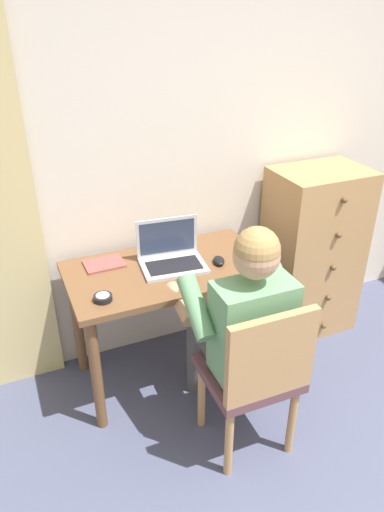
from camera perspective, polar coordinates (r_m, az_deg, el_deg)
The scene contains 9 objects.
wall_back at distance 2.89m, azimuth 4.48°, elevation 13.17°, with size 4.80×0.05×2.50m, color beige.
desk at distance 2.63m, azimuth -2.87°, elevation -3.64°, with size 1.08×0.60×0.73m.
dresser at distance 3.19m, azimuth 14.14°, elevation 0.44°, with size 0.57×0.44×1.11m.
chair at distance 2.28m, azimuth 7.63°, elevation -13.65°, with size 0.43×0.41×0.88m.
person_seated at distance 2.28m, azimuth 5.68°, elevation -7.46°, with size 0.53×0.59×1.20m.
laptop at distance 2.58m, azimuth -2.49°, elevation 0.05°, with size 0.36×0.28×0.24m.
computer_mouse at distance 2.61m, azimuth 3.23°, elevation -0.55°, with size 0.06×0.10×0.03m, color black.
desk_clock at distance 2.33m, azimuth -10.59°, elevation -4.93°, with size 0.09×0.09×0.03m.
notebook_pad at distance 2.63m, azimuth -10.44°, elevation -0.93°, with size 0.21×0.15×0.01m, color #994742.
Camera 1 is at (-1.30, -0.26, 2.02)m, focal length 33.50 mm.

